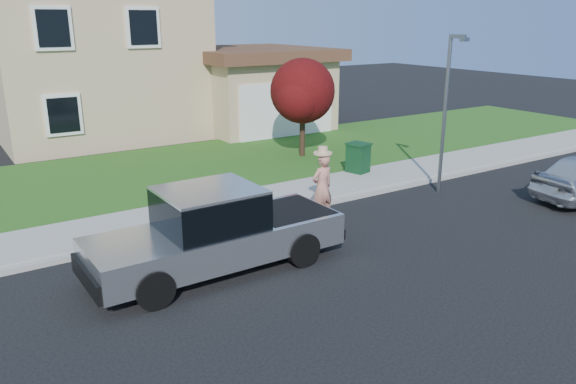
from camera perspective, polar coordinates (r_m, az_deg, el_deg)
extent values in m
plane|color=black|center=(11.98, 2.52, -7.10)|extent=(80.00, 80.00, 0.00)
cube|color=gray|center=(14.71, -0.87, -2.10)|extent=(40.00, 0.20, 0.12)
cube|color=gray|center=(15.60, -3.03, -0.93)|extent=(40.00, 2.00, 0.15)
cube|color=#224814|center=(19.48, -9.70, 2.48)|extent=(40.00, 7.00, 0.10)
cube|color=tan|center=(26.68, -19.65, 12.56)|extent=(8.00, 9.00, 6.40)
cube|color=tan|center=(26.44, -3.68, 9.97)|extent=(5.50, 6.00, 3.20)
cube|color=white|center=(23.93, -0.06, 8.40)|extent=(4.60, 0.12, 2.30)
cube|color=#4C2D1E|center=(26.28, -3.76, 13.87)|extent=(6.20, 6.80, 0.50)
cube|color=white|center=(21.71, -22.78, 15.09)|extent=(1.30, 0.10, 1.50)
cube|color=white|center=(22.55, -14.52, 15.88)|extent=(1.30, 0.10, 1.50)
cube|color=black|center=(21.96, -21.88, 7.29)|extent=(1.30, 0.10, 1.50)
cylinder|color=black|center=(10.31, -13.45, -9.59)|extent=(0.73, 0.28, 0.72)
cylinder|color=black|center=(11.75, -16.37, -6.39)|extent=(0.73, 0.28, 0.72)
cylinder|color=black|center=(11.66, 1.49, -5.85)|extent=(0.73, 0.28, 0.72)
cylinder|color=black|center=(12.95, -2.77, -3.44)|extent=(0.73, 0.28, 0.72)
cube|color=silver|center=(11.49, -7.22, -4.92)|extent=(5.18, 1.88, 0.65)
cube|color=black|center=(11.20, -7.97, -1.80)|extent=(1.92, 1.71, 0.77)
cube|color=silver|center=(11.07, -8.05, 0.14)|extent=(1.92, 1.71, 0.07)
cube|color=black|center=(12.19, -0.05, -1.92)|extent=(1.65, 1.56, 0.05)
cube|color=black|center=(10.75, -19.78, -8.23)|extent=(0.13, 1.72, 0.36)
cube|color=black|center=(12.84, 3.24, -3.22)|extent=(0.13, 1.72, 0.23)
cube|color=black|center=(11.82, -13.19, -1.54)|extent=(0.11, 0.20, 0.16)
imported|color=tan|center=(14.11, 3.49, 0.48)|extent=(0.67, 0.48, 1.74)
cylinder|color=#D5AC89|center=(13.88, 3.56, 4.01)|extent=(0.46, 0.46, 0.05)
cylinder|color=#D5AC89|center=(13.86, 3.56, 4.29)|extent=(0.23, 0.23, 0.16)
cylinder|color=black|center=(20.49, 1.46, 5.90)|extent=(0.20, 0.20, 1.61)
sphere|color=#480F0F|center=(20.25, 1.49, 10.22)|extent=(2.31, 2.31, 2.31)
sphere|color=#480F0F|center=(20.81, 2.17, 9.58)|extent=(1.71, 1.71, 1.71)
sphere|color=#480F0F|center=(19.80, 1.02, 9.48)|extent=(1.61, 1.61, 1.61)
cube|color=#0E3318|center=(18.28, 7.13, 3.38)|extent=(0.67, 0.74, 0.89)
cube|color=#0E3318|center=(18.17, 7.18, 4.85)|extent=(0.74, 0.80, 0.07)
cylinder|color=slate|center=(16.73, 15.60, 7.32)|extent=(0.11, 0.11, 4.46)
cube|color=slate|center=(16.38, 16.87, 14.89)|extent=(0.14, 0.50, 0.11)
cube|color=slate|center=(16.25, 17.50, 14.57)|extent=(0.23, 0.18, 0.11)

